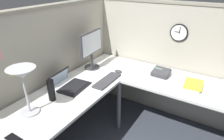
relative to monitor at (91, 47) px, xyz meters
The scene contains 15 objects.
ground_plane 1.23m from the monitor, 112.25° to the right, with size 6.80×6.80×0.00m, color #383D47.
cubicle_wall_back 0.71m from the monitor, 159.66° to the left, with size 2.57×0.12×1.58m.
cubicle_wall_right 1.11m from the monitor, 56.00° to the right, with size 0.12×2.37×1.58m.
desk 0.89m from the monitor, 120.68° to the right, with size 2.35×2.15×0.73m.
monitor is the anchor object (origin of this frame).
laptop 0.60m from the monitor, behind, with size 0.37×0.41×0.22m.
keyboard 0.52m from the monitor, 119.69° to the right, with size 0.43×0.14×0.02m, color #38383D.
computer_mouse 0.47m from the monitor, 80.95° to the right, with size 0.06×0.10×0.03m, color #38383D.
desk_lamp_dome 1.08m from the monitor, behind, with size 0.24×0.24×0.44m.
cell_phone 1.42m from the monitor, 168.75° to the right, with size 0.07×0.14×0.01m, color black.
thermos_flask 0.85m from the monitor, behind, with size 0.07×0.07×0.22m, color black.
office_phone 0.94m from the monitor, 73.20° to the right, with size 0.20×0.21×0.11m.
book_stack 1.30m from the monitor, 82.24° to the right, with size 0.30×0.23×0.04m.
wall_clock 1.11m from the monitor, 59.57° to the right, with size 0.04×0.22×0.22m.
pinned_note_leftmost 1.00m from the monitor, 169.68° to the left, with size 0.08×0.00×0.07m, color #EAD84C.
Camera 1 is at (-1.68, -0.86, 1.86)m, focal length 31.94 mm.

